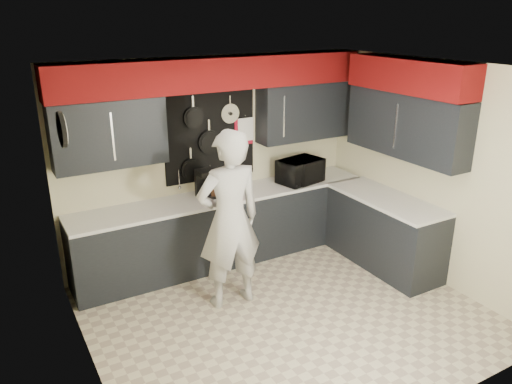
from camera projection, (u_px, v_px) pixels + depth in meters
ground at (286, 313)px, 5.42m from camera, size 4.00×4.00×0.00m
back_wall_assembly at (218, 106)px, 6.04m from camera, size 4.00×0.36×2.60m
right_wall_assembly at (410, 115)px, 5.83m from camera, size 0.36×3.50×2.60m
left_wall_assembly at (82, 241)px, 4.04m from camera, size 0.05×3.50×2.60m
base_cabinets at (271, 229)px, 6.41m from camera, size 3.95×2.20×0.92m
microwave at (300, 171)px, 6.66m from camera, size 0.65×0.51×0.32m
knife_block at (215, 189)px, 6.14m from camera, size 0.12×0.12×0.22m
utensil_crock at (239, 184)px, 6.40m from camera, size 0.14×0.14×0.17m
coffee_maker at (205, 183)px, 6.13m from camera, size 0.19×0.23×0.35m
person at (229, 220)px, 5.31m from camera, size 0.74×0.50×1.99m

